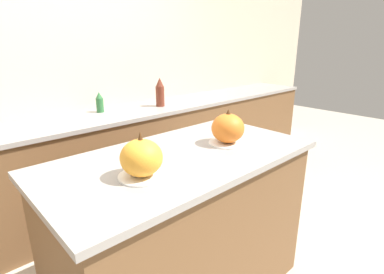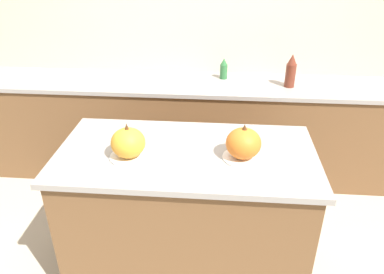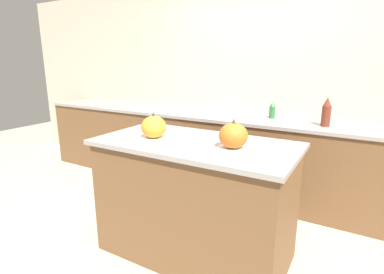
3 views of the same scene
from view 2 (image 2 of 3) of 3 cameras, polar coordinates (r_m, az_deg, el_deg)
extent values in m
plane|color=#BCB29E|center=(2.81, -0.73, -19.31)|extent=(12.00, 12.00, 0.00)
cube|color=beige|center=(3.57, 1.65, 14.92)|extent=(8.00, 0.06, 2.50)
cube|color=brown|center=(2.49, -0.80, -12.14)|extent=(1.47, 0.73, 0.92)
cube|color=gray|center=(2.21, -0.88, -2.65)|extent=(1.53, 0.79, 0.03)
cube|color=brown|center=(3.54, 1.16, 0.93)|extent=(6.00, 0.56, 0.90)
cube|color=gray|center=(3.35, 1.23, 8.01)|extent=(6.00, 0.60, 0.03)
cylinder|color=white|center=(2.18, -9.52, -2.93)|extent=(0.22, 0.22, 0.01)
ellipsoid|color=orange|center=(2.13, -9.71, -0.86)|extent=(0.19, 0.19, 0.17)
cone|color=#4C2D14|center=(2.08, -9.94, 1.60)|extent=(0.02, 0.02, 0.04)
cylinder|color=white|center=(2.16, 7.69, -3.10)|extent=(0.23, 0.23, 0.01)
ellipsoid|color=orange|center=(2.11, 7.85, -0.96)|extent=(0.20, 0.20, 0.18)
cone|color=#4C2D14|center=(2.06, 8.03, 1.50)|extent=(0.03, 0.03, 0.03)
cylinder|color=maroon|center=(3.33, 14.75, 9.05)|extent=(0.09, 0.09, 0.20)
cone|color=maroon|center=(3.29, 15.06, 11.38)|extent=(0.08, 0.08, 0.09)
cylinder|color=#2D6B38|center=(3.44, 4.84, 9.91)|extent=(0.07, 0.07, 0.13)
cone|color=#2D6B38|center=(3.41, 4.91, 11.40)|extent=(0.06, 0.06, 0.06)
camera|label=1|loc=(1.49, -49.56, -2.77)|focal=28.00mm
camera|label=3|loc=(1.03, 79.31, -29.59)|focal=28.00mm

